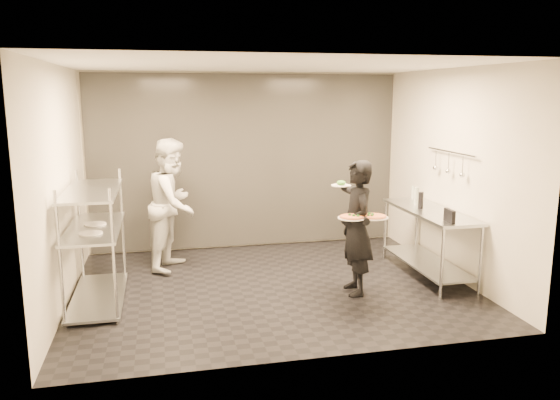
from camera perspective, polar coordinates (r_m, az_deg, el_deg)
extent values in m
cube|color=black|center=(7.17, -0.82, -9.04)|extent=(5.00, 4.00, 0.00)
cube|color=white|center=(6.74, -0.89, 13.92)|extent=(5.00, 4.00, 0.00)
cube|color=beige|center=(8.77, -3.51, 4.07)|extent=(5.00, 0.00, 2.80)
cube|color=beige|center=(4.91, 3.87, -1.48)|extent=(5.00, 0.00, 2.80)
cube|color=beige|center=(6.78, -22.04, 1.22)|extent=(0.00, 4.00, 2.80)
cube|color=beige|center=(7.71, 17.67, 2.61)|extent=(0.00, 4.00, 2.80)
cube|color=white|center=(8.74, -3.48, 4.05)|extent=(4.90, 0.04, 2.74)
cylinder|color=#B5B8BC|center=(6.16, -22.01, -5.91)|extent=(0.04, 0.04, 1.50)
cylinder|color=#B5B8BC|center=(7.64, -20.18, -2.60)|extent=(0.04, 0.04, 1.50)
cylinder|color=#B5B8BC|center=(6.09, -16.98, -5.77)|extent=(0.04, 0.04, 1.50)
cylinder|color=#B5B8BC|center=(7.58, -16.13, -2.45)|extent=(0.04, 0.04, 1.50)
cube|color=#A5ABAE|center=(7.07, -18.41, -9.50)|extent=(0.60, 1.60, 0.03)
cube|color=#A5ABAE|center=(6.82, -18.84, -2.79)|extent=(0.60, 1.60, 0.03)
cube|color=#A5ABAE|center=(6.73, -19.08, 0.93)|extent=(0.60, 1.60, 0.03)
cylinder|color=silver|center=(6.48, -19.18, -3.30)|extent=(0.26, 0.26, 0.01)
cylinder|color=silver|center=(6.91, -18.77, -2.39)|extent=(0.26, 0.26, 0.01)
cylinder|color=#B5B8BC|center=(6.91, 16.58, -6.37)|extent=(0.04, 0.04, 0.90)
cylinder|color=#B5B8BC|center=(8.39, 10.92, -3.03)|extent=(0.04, 0.04, 0.90)
cylinder|color=#B5B8BC|center=(7.17, 20.24, -5.96)|extent=(0.04, 0.04, 0.90)
cylinder|color=#B5B8BC|center=(8.61, 14.10, -2.81)|extent=(0.04, 0.04, 0.90)
cube|color=#A5ABAE|center=(7.82, 15.10, -6.30)|extent=(0.57, 1.71, 0.03)
cube|color=#A5ABAE|center=(7.65, 15.37, -1.14)|extent=(0.60, 1.80, 0.04)
cylinder|color=#B5B8BC|center=(7.65, 17.41, 4.83)|extent=(0.02, 1.20, 0.02)
cylinder|color=#B5B8BC|center=(7.35, 18.56, 3.51)|extent=(0.01, 0.01, 0.22)
sphere|color=#B5B8BC|center=(7.37, 18.50, 2.50)|extent=(0.07, 0.07, 0.07)
cylinder|color=#B5B8BC|center=(7.65, 17.22, 3.86)|extent=(0.01, 0.01, 0.22)
sphere|color=#B5B8BC|center=(7.67, 17.17, 2.90)|extent=(0.07, 0.07, 0.07)
cylinder|color=#B5B8BC|center=(7.96, 15.98, 4.19)|extent=(0.01, 0.01, 0.22)
sphere|color=#B5B8BC|center=(7.97, 15.93, 3.26)|extent=(0.07, 0.07, 0.07)
imported|color=black|center=(6.79, 8.00, -2.91)|extent=(0.43, 0.63, 1.67)
imported|color=silver|center=(7.85, -11.11, -0.43)|extent=(1.00, 1.11, 1.86)
cylinder|color=silver|center=(6.47, 7.50, -1.87)|extent=(0.33, 0.33, 0.01)
cylinder|color=#A5623B|center=(6.47, 7.50, -1.76)|extent=(0.29, 0.29, 0.02)
cylinder|color=#BE3E19|center=(6.47, 7.50, -1.68)|extent=(0.26, 0.26, 0.01)
sphere|color=#1A5413|center=(6.47, 7.51, -1.61)|extent=(0.04, 0.04, 0.04)
cylinder|color=silver|center=(6.59, 9.75, -1.79)|extent=(0.35, 0.35, 0.01)
cylinder|color=#A5623B|center=(6.59, 9.75, -1.69)|extent=(0.31, 0.31, 0.02)
cylinder|color=#BE3E19|center=(6.59, 9.75, -1.61)|extent=(0.27, 0.27, 0.01)
sphere|color=#1A5413|center=(6.59, 9.75, -1.54)|extent=(0.04, 0.04, 0.04)
cylinder|color=silver|center=(6.92, 6.41, 1.52)|extent=(0.25, 0.25, 0.01)
ellipsoid|color=#215E17|center=(6.91, 6.41, 1.81)|extent=(0.13, 0.13, 0.07)
cube|color=black|center=(6.95, 17.29, -1.59)|extent=(0.06, 0.23, 0.16)
cylinder|color=#9AA799|center=(7.89, 14.05, 0.38)|extent=(0.07, 0.07, 0.25)
cylinder|color=#9AA799|center=(8.39, 13.76, 0.79)|extent=(0.06, 0.06, 0.19)
cylinder|color=black|center=(7.67, 14.49, -0.04)|extent=(0.07, 0.07, 0.23)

